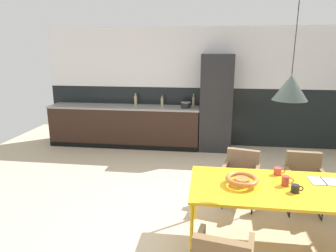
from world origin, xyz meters
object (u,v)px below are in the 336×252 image
(fruit_bowl, at_px, (242,180))
(mug_wide_latte, at_px, (278,171))
(dining_table, at_px, (280,190))
(bottle_wine_green, at_px, (136,100))
(mug_glass_clear, at_px, (295,189))
(cooking_pot, at_px, (186,105))
(armchair_facing_counter, at_px, (304,175))
(refrigerator_column, at_px, (216,103))
(open_book, at_px, (324,181))
(mug_dark_espresso, at_px, (286,181))
(pendant_lamp_over_table_near, at_px, (291,88))
(armchair_by_stool, at_px, (241,170))
(bottle_vinegar_dark, at_px, (162,102))
(bottle_spice_small, at_px, (194,101))

(fruit_bowl, distance_m, mug_wide_latte, 0.57)
(dining_table, bearing_deg, bottle_wine_green, 124.73)
(mug_glass_clear, bearing_deg, cooking_pot, 112.06)
(armchair_facing_counter, distance_m, mug_glass_clear, 1.11)
(armchair_facing_counter, bearing_deg, mug_wide_latte, 51.91)
(armchair_facing_counter, bearing_deg, fruit_bowl, 46.79)
(mug_wide_latte, xyz_separation_m, cooking_pot, (-1.31, 2.99, 0.22))
(refrigerator_column, xyz_separation_m, open_book, (1.13, -3.17, -0.31))
(refrigerator_column, relative_size, open_book, 7.13)
(cooking_pot, bearing_deg, mug_wide_latte, -66.31)
(mug_dark_espresso, xyz_separation_m, pendant_lamp_over_table_near, (-0.06, -0.06, 1.01))
(armchair_by_stool, height_order, bottle_wine_green, bottle_wine_green)
(dining_table, distance_m, pendant_lamp_over_table_near, 1.11)
(mug_glass_clear, height_order, bottle_vinegar_dark, bottle_vinegar_dark)
(refrigerator_column, relative_size, cooking_pot, 9.51)
(open_book, relative_size, cooking_pot, 1.33)
(dining_table, relative_size, mug_glass_clear, 15.36)
(refrigerator_column, bearing_deg, mug_wide_latte, -77.57)
(armchair_by_stool, relative_size, fruit_bowl, 2.17)
(dining_table, distance_m, bottle_spice_small, 3.77)
(mug_wide_latte, bearing_deg, fruit_bowl, -142.97)
(dining_table, distance_m, bottle_vinegar_dark, 3.87)
(open_book, xyz_separation_m, cooking_pot, (-1.77, 3.12, 0.26))
(mug_dark_espresso, bearing_deg, armchair_by_stool, 111.69)
(pendant_lamp_over_table_near, bearing_deg, mug_glass_clear, -36.64)
(cooking_pot, relative_size, bottle_spice_small, 0.78)
(open_book, height_order, mug_dark_espresso, mug_dark_espresso)
(fruit_bowl, relative_size, mug_glass_clear, 2.84)
(refrigerator_column, bearing_deg, mug_dark_espresso, -78.31)
(armchair_by_stool, bearing_deg, mug_wide_latte, 132.60)
(armchair_by_stool, height_order, open_book, armchair_by_stool)
(cooking_pot, height_order, bottle_wine_green, bottle_wine_green)
(mug_glass_clear, relative_size, mug_dark_espresso, 0.98)
(armchair_facing_counter, bearing_deg, armchair_by_stool, -1.24)
(open_book, relative_size, mug_dark_espresso, 2.27)
(fruit_bowl, bearing_deg, bottle_vinegar_dark, 112.21)
(dining_table, distance_m, fruit_bowl, 0.42)
(bottle_wine_green, bearing_deg, mug_dark_espresso, -54.24)
(armchair_by_stool, bearing_deg, bottle_spice_small, -59.19)
(armchair_facing_counter, height_order, mug_wide_latte, mug_wide_latte)
(mug_wide_latte, height_order, pendant_lamp_over_table_near, pendant_lamp_over_table_near)
(dining_table, relative_size, cooking_pot, 8.81)
(mug_dark_espresso, bearing_deg, pendant_lamp_over_table_near, -136.84)
(armchair_facing_counter, relative_size, mug_dark_espresso, 6.20)
(open_book, bearing_deg, mug_wide_latte, 163.49)
(refrigerator_column, distance_m, bottle_wine_green, 1.81)
(cooking_pot, bearing_deg, dining_table, -69.13)
(fruit_bowl, xyz_separation_m, mug_dark_espresso, (0.47, 0.05, -0.00))
(refrigerator_column, height_order, bottle_wine_green, refrigerator_column)
(dining_table, bearing_deg, pendant_lamp_over_table_near, -90.00)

